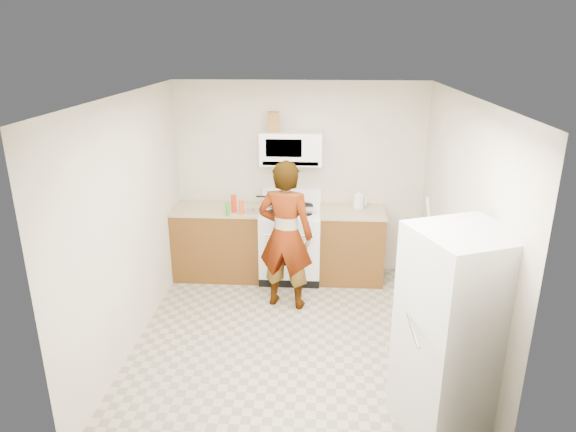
# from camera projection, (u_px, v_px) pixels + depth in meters

# --- Properties ---
(floor) EXTENTS (3.60, 3.60, 0.00)m
(floor) POSITION_uv_depth(u_px,v_px,m) (292.00, 338.00, 5.39)
(floor) COLOR gray
(floor) RESTS_ON ground
(back_wall) EXTENTS (3.20, 0.02, 2.50)m
(back_wall) POSITION_uv_depth(u_px,v_px,m) (300.00, 179.00, 6.67)
(back_wall) COLOR beige
(back_wall) RESTS_ON floor
(right_wall) EXTENTS (0.02, 3.60, 2.50)m
(right_wall) POSITION_uv_depth(u_px,v_px,m) (458.00, 231.00, 4.89)
(right_wall) COLOR beige
(right_wall) RESTS_ON floor
(cabinet_left) EXTENTS (1.12, 0.62, 0.90)m
(cabinet_left) POSITION_uv_depth(u_px,v_px,m) (219.00, 243.00, 6.71)
(cabinet_left) COLOR #5A3315
(cabinet_left) RESTS_ON floor
(counter_left) EXTENTS (1.14, 0.64, 0.03)m
(counter_left) POSITION_uv_depth(u_px,v_px,m) (217.00, 209.00, 6.56)
(counter_left) COLOR tan
(counter_left) RESTS_ON cabinet_left
(cabinet_right) EXTENTS (0.80, 0.62, 0.90)m
(cabinet_right) POSITION_uv_depth(u_px,v_px,m) (351.00, 246.00, 6.61)
(cabinet_right) COLOR #5A3315
(cabinet_right) RESTS_ON floor
(counter_right) EXTENTS (0.82, 0.64, 0.03)m
(counter_right) POSITION_uv_depth(u_px,v_px,m) (352.00, 212.00, 6.46)
(counter_right) COLOR tan
(counter_right) RESTS_ON cabinet_right
(gas_range) EXTENTS (0.76, 0.65, 1.13)m
(gas_range) POSITION_uv_depth(u_px,v_px,m) (290.00, 242.00, 6.64)
(gas_range) COLOR white
(gas_range) RESTS_ON floor
(microwave) EXTENTS (0.76, 0.38, 0.40)m
(microwave) POSITION_uv_depth(u_px,v_px,m) (291.00, 148.00, 6.36)
(microwave) COLOR white
(microwave) RESTS_ON back_wall
(person) EXTENTS (0.71, 0.54, 1.74)m
(person) POSITION_uv_depth(u_px,v_px,m) (286.00, 235.00, 5.80)
(person) COLOR tan
(person) RESTS_ON floor
(fridge) EXTENTS (0.91, 0.91, 1.70)m
(fridge) POSITION_uv_depth(u_px,v_px,m) (455.00, 335.00, 3.90)
(fridge) COLOR #B8B7B3
(fridge) RESTS_ON floor
(kettle) EXTENTS (0.18, 0.18, 0.17)m
(kettle) POSITION_uv_depth(u_px,v_px,m) (358.00, 201.00, 6.53)
(kettle) COLOR silver
(kettle) RESTS_ON counter_right
(jug) EXTENTS (0.15, 0.15, 0.24)m
(jug) POSITION_uv_depth(u_px,v_px,m) (274.00, 122.00, 6.23)
(jug) COLOR brown
(jug) RESTS_ON microwave
(saucepan) EXTENTS (0.32, 0.32, 0.13)m
(saucepan) POSITION_uv_depth(u_px,v_px,m) (276.00, 200.00, 6.57)
(saucepan) COLOR #AAABAE
(saucepan) RESTS_ON gas_range
(tray) EXTENTS (0.26, 0.18, 0.05)m
(tray) POSITION_uv_depth(u_px,v_px,m) (307.00, 211.00, 6.36)
(tray) COLOR white
(tray) RESTS_ON gas_range
(bottle_spray) EXTENTS (0.08, 0.08, 0.22)m
(bottle_spray) POSITION_uv_depth(u_px,v_px,m) (234.00, 204.00, 6.35)
(bottle_spray) COLOR red
(bottle_spray) RESTS_ON counter_left
(bottle_hot_sauce) EXTENTS (0.07, 0.07, 0.17)m
(bottle_hot_sauce) POSITION_uv_depth(u_px,v_px,m) (241.00, 207.00, 6.29)
(bottle_hot_sauce) COLOR #DF4418
(bottle_hot_sauce) RESTS_ON counter_left
(bottle_green_cap) EXTENTS (0.07, 0.07, 0.16)m
(bottle_green_cap) POSITION_uv_depth(u_px,v_px,m) (228.00, 209.00, 6.23)
(bottle_green_cap) COLOR #2A991B
(bottle_green_cap) RESTS_ON counter_left
(pot_lid) EXTENTS (0.27, 0.27, 0.01)m
(pot_lid) POSITION_uv_depth(u_px,v_px,m) (253.00, 211.00, 6.42)
(pot_lid) COLOR silver
(pot_lid) RESTS_ON counter_left
(broom) EXTENTS (0.29, 0.14, 1.36)m
(broom) POSITION_uv_depth(u_px,v_px,m) (432.00, 254.00, 5.77)
(broom) COLOR silver
(broom) RESTS_ON floor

